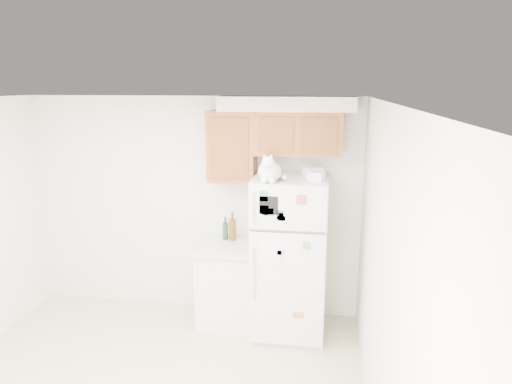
% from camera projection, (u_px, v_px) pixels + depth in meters
% --- Properties ---
extents(room_shell, '(3.84, 4.04, 2.52)m').
position_uv_depth(room_shell, '(143.00, 212.00, 3.46)').
color(room_shell, silver).
rests_on(room_shell, ground_plane).
extents(refrigerator, '(0.76, 0.78, 1.70)m').
position_uv_depth(refrigerator, '(290.00, 256.00, 4.81)').
color(refrigerator, white).
rests_on(refrigerator, ground_plane).
extents(base_counter, '(0.64, 0.64, 0.92)m').
position_uv_depth(base_counter, '(228.00, 283.00, 5.07)').
color(base_counter, white).
rests_on(base_counter, ground_plane).
extents(cat, '(0.28, 0.41, 0.29)m').
position_uv_depth(cat, '(269.00, 171.00, 4.38)').
color(cat, white).
rests_on(cat, refrigerator).
extents(storage_box_back, '(0.22, 0.19, 0.10)m').
position_uv_depth(storage_box_back, '(313.00, 172.00, 4.64)').
color(storage_box_back, white).
rests_on(storage_box_back, refrigerator).
extents(storage_box_front, '(0.18, 0.16, 0.09)m').
position_uv_depth(storage_box_front, '(316.00, 176.00, 4.45)').
color(storage_box_front, white).
rests_on(storage_box_front, refrigerator).
extents(bottle_green, '(0.06, 0.06, 0.26)m').
position_uv_depth(bottle_green, '(225.00, 228.00, 5.10)').
color(bottle_green, '#19381E').
rests_on(bottle_green, base_counter).
extents(bottle_amber, '(0.08, 0.08, 0.33)m').
position_uv_depth(bottle_amber, '(233.00, 226.00, 5.07)').
color(bottle_amber, '#593814').
rests_on(bottle_amber, base_counter).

